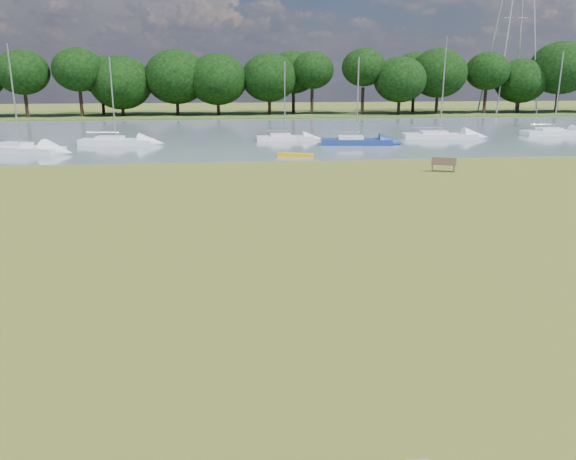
{
  "coord_description": "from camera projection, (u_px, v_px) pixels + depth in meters",
  "views": [
    {
      "loc": [
        -1.23,
        -20.34,
        6.53
      ],
      "look_at": [
        0.82,
        -2.0,
        1.34
      ],
      "focal_mm": 35.0,
      "sensor_mm": 36.0,
      "label": 1
    }
  ],
  "objects": [
    {
      "name": "ground",
      "position": [
        261.0,
        250.0,
        21.36
      ],
      "size": [
        220.0,
        220.0,
        0.0
      ],
      "primitive_type": "plane",
      "color": "olive"
    },
    {
      "name": "river",
      "position": [
        236.0,
        134.0,
        61.54
      ],
      "size": [
        220.0,
        40.0,
        0.1
      ],
      "primitive_type": "cube",
      "color": "slate",
      "rests_on": "ground"
    },
    {
      "name": "far_bank",
      "position": [
        232.0,
        115.0,
        90.25
      ],
      "size": [
        220.0,
        20.0,
        0.4
      ],
      "primitive_type": "cube",
      "color": "#4C6626",
      "rests_on": "ground"
    },
    {
      "name": "riverbank_bench",
      "position": [
        443.0,
        165.0,
        38.13
      ],
      "size": [
        1.7,
        0.98,
        1.01
      ],
      "rotation": [
        0.0,
        0.0,
        -0.32
      ],
      "color": "brown",
      "rests_on": "ground"
    },
    {
      "name": "kayak",
      "position": [
        295.0,
        155.0,
        44.73
      ],
      "size": [
        2.94,
        1.51,
        0.29
      ],
      "primitive_type": "cube",
      "rotation": [
        0.0,
        0.0,
        -0.31
      ],
      "color": "#F2AB0D",
      "rests_on": "river"
    },
    {
      "name": "tree_line",
      "position": [
        216.0,
        74.0,
        84.48
      ],
      "size": [
        137.79,
        8.73,
        10.56
      ],
      "color": "black",
      "rests_on": "far_bank"
    },
    {
      "name": "sailboat_0",
      "position": [
        439.0,
        134.0,
        57.2
      ],
      "size": [
        7.51,
        2.93,
        9.97
      ],
      "rotation": [
        0.0,
        0.0,
        -0.12
      ],
      "color": "white",
      "rests_on": "river"
    },
    {
      "name": "sailboat_1",
      "position": [
        553.0,
        131.0,
        60.03
      ],
      "size": [
        6.83,
        2.23,
        8.59
      ],
      "rotation": [
        0.0,
        0.0,
        0.05
      ],
      "color": "white",
      "rests_on": "river"
    },
    {
      "name": "sailboat_2",
      "position": [
        19.0,
        147.0,
        47.19
      ],
      "size": [
        7.87,
        4.92,
        8.76
      ],
      "rotation": [
        0.0,
        0.0,
        -0.4
      ],
      "color": "white",
      "rests_on": "river"
    },
    {
      "name": "sailboat_4",
      "position": [
        355.0,
        140.0,
        52.13
      ],
      "size": [
        6.72,
        2.66,
        7.85
      ],
      "rotation": [
        0.0,
        0.0,
        -0.13
      ],
      "color": "navy",
      "rests_on": "river"
    },
    {
      "name": "sailboat_5",
      "position": [
        284.0,
        136.0,
        55.45
      ],
      "size": [
        5.56,
        1.62,
        7.55
      ],
      "rotation": [
        0.0,
        0.0,
        -0.01
      ],
      "color": "white",
      "rests_on": "river"
    },
    {
      "name": "sailboat_6",
      "position": [
        115.0,
        140.0,
        52.27
      ],
      "size": [
        6.93,
        2.89,
        7.85
      ],
      "rotation": [
        0.0,
        0.0,
        -0.15
      ],
      "color": "white",
      "rests_on": "river"
    }
  ]
}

